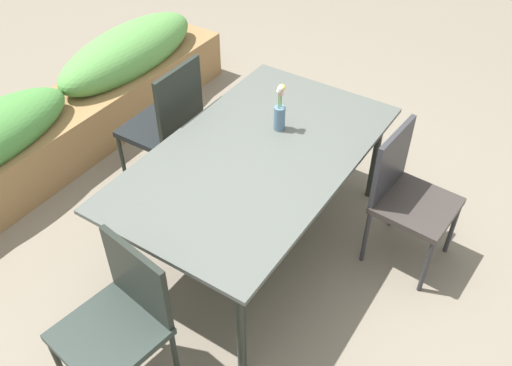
# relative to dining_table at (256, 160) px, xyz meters

# --- Properties ---
(ground_plane) EXTENTS (12.00, 12.00, 0.00)m
(ground_plane) POSITION_rel_dining_table_xyz_m (-0.03, 0.03, -0.67)
(ground_plane) COLOR #756B5B
(dining_table) EXTENTS (1.79, 1.05, 0.72)m
(dining_table) POSITION_rel_dining_table_xyz_m (0.00, 0.00, 0.00)
(dining_table) COLOR #4C514C
(dining_table) RESTS_ON ground
(chair_end_left) EXTENTS (0.50, 0.50, 0.90)m
(chair_end_left) POSITION_rel_dining_table_xyz_m (-1.17, -0.01, -0.14)
(chair_end_left) COLOR #26302C
(chair_end_left) RESTS_ON ground
(chair_far_side) EXTENTS (0.45, 0.45, 1.01)m
(chair_far_side) POSITION_rel_dining_table_xyz_m (0.13, 0.78, -0.11)
(chair_far_side) COLOR black
(chair_far_side) RESTS_ON ground
(chair_near_right) EXTENTS (0.46, 0.46, 0.89)m
(chair_near_right) POSITION_rel_dining_table_xyz_m (0.41, -0.79, -0.17)
(chair_near_right) COLOR #352E2C
(chair_near_right) RESTS_ON ground
(flower_vase) EXTENTS (0.07, 0.07, 0.31)m
(flower_vase) POSITION_rel_dining_table_xyz_m (0.28, 0.02, 0.17)
(flower_vase) COLOR slate
(flower_vase) RESTS_ON dining_table
(planter_box) EXTENTS (3.18, 0.55, 0.73)m
(planter_box) POSITION_rel_dining_table_xyz_m (0.06, 1.74, -0.33)
(planter_box) COLOR olive
(planter_box) RESTS_ON ground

